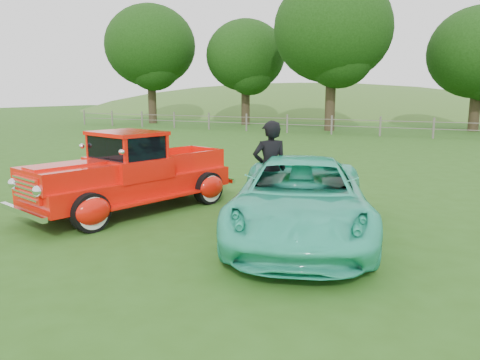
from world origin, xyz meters
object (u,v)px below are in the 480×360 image
at_px(tree_far_west, 150,46).
at_px(tree_near_west, 333,30).
at_px(tree_near_east, 480,53).
at_px(man, 270,169).
at_px(red_pickup, 131,175).
at_px(tree_mid_west, 246,56).
at_px(teal_sedan, 301,199).

height_order(tree_far_west, tree_near_west, tree_near_west).
relative_size(tree_far_west, tree_near_east, 1.19).
distance_m(tree_far_west, man, 32.75).
distance_m(tree_far_west, tree_near_west, 16.03).
bearing_deg(red_pickup, tree_near_east, 92.14).
relative_size(red_pickup, man, 2.58).
height_order(tree_mid_west, man, tree_mid_west).
bearing_deg(tree_near_east, man, -97.61).
relative_size(tree_far_west, red_pickup, 1.88).
bearing_deg(tree_mid_west, tree_near_west, -20.56).
relative_size(red_pickup, teal_sedan, 1.02).
height_order(tree_near_east, man, tree_near_east).
height_order(tree_far_west, tree_mid_west, tree_far_west).
height_order(tree_near_west, tree_near_east, tree_near_west).
distance_m(tree_near_west, man, 24.52).
bearing_deg(tree_near_east, teal_sedan, -95.21).
relative_size(tree_mid_west, tree_near_west, 0.81).
bearing_deg(teal_sedan, tree_near_west, 86.66).
bearing_deg(tree_far_west, tree_near_west, -3.58).
height_order(tree_mid_west, red_pickup, tree_mid_west).
distance_m(tree_far_west, tree_near_east, 25.21).
distance_m(tree_mid_west, tree_near_east, 17.03).
relative_size(tree_near_west, tree_near_east, 1.25).
bearing_deg(red_pickup, teal_sedan, 12.77).
distance_m(tree_near_west, red_pickup, 24.94).
xyz_separation_m(tree_near_east, man, (-3.64, -27.22, -4.23)).
bearing_deg(tree_far_west, tree_near_east, 6.84).
bearing_deg(red_pickup, man, 31.75).
distance_m(tree_mid_west, tree_near_west, 8.63).
relative_size(tree_far_west, tree_mid_west, 1.17).
relative_size(tree_mid_west, red_pickup, 1.61).
xyz_separation_m(tree_near_west, teal_sedan, (6.42, -24.28, -6.08)).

